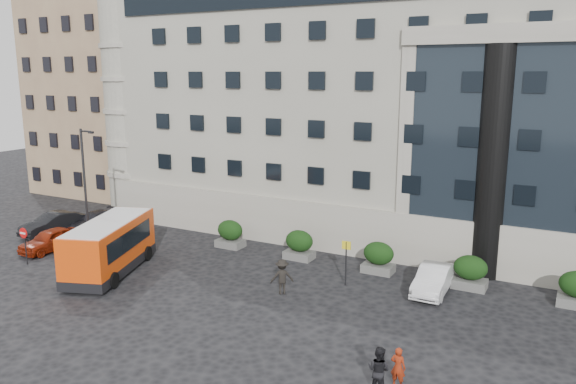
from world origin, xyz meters
name	(u,v)px	position (x,y,z in m)	size (l,w,h in m)	color
ground	(211,298)	(0.00, 0.00, 0.00)	(120.00, 120.00, 0.00)	black
civic_building	(438,105)	(6.00, 22.00, 9.00)	(44.00, 24.00, 18.00)	gray
entrance_column	(493,164)	(12.00, 10.30, 6.50)	(1.80, 1.80, 13.00)	black
apartment_near	(129,88)	(-24.00, 20.00, 10.00)	(14.00, 14.00, 20.00)	#886A4F
apartment_far	(211,76)	(-27.00, 38.00, 11.00)	(13.00, 13.00, 22.00)	brown
hedge_a	(230,234)	(-4.00, 7.80, 0.93)	(1.80, 1.26, 1.84)	#51504E
hedge_b	(299,245)	(1.20, 7.80, 0.93)	(1.80, 1.26, 1.84)	#51504E
hedge_c	(378,257)	(6.40, 7.80, 0.93)	(1.80, 1.26, 1.84)	#51504E
hedge_d	(470,272)	(11.60, 7.80, 0.93)	(1.80, 1.26, 1.84)	#51504E
street_lamp	(86,185)	(-11.94, 3.00, 4.37)	(1.16, 0.18, 8.00)	#262628
bus_stop_sign	(346,255)	(5.50, 5.00, 1.73)	(0.50, 0.08, 2.52)	#262628
no_entry_sign	(24,238)	(-13.00, -1.04, 1.65)	(0.64, 0.16, 2.32)	#262628
minibus	(110,245)	(-7.41, 0.41, 1.70)	(4.89, 7.80, 3.08)	#DE410A
red_truck	(175,186)	(-16.02, 16.82, 1.43)	(2.63, 5.28, 2.79)	maroon
parked_car_a	(51,240)	(-14.00, 1.61, 0.73)	(1.72, 4.27, 1.45)	maroon
parked_car_b	(53,224)	(-17.00, 4.29, 0.78)	(1.65, 4.73, 1.56)	black
parked_car_c	(94,220)	(-15.51, 6.71, 0.64)	(1.79, 4.40, 1.28)	black
parked_car_d	(138,202)	(-17.00, 13.05, 0.63)	(2.09, 4.53, 1.26)	black
white_taxi	(434,279)	(10.00, 6.31, 0.72)	(1.53, 4.37, 1.44)	silver
pedestrian_a	(398,367)	(11.12, -3.56, 0.79)	(0.58, 0.38, 1.58)	maroon
pedestrian_b	(379,370)	(10.63, -4.32, 0.91)	(0.89, 0.69, 1.83)	black
pedestrian_c	(282,277)	(3.00, 2.29, 0.95)	(1.23, 0.71, 1.90)	black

